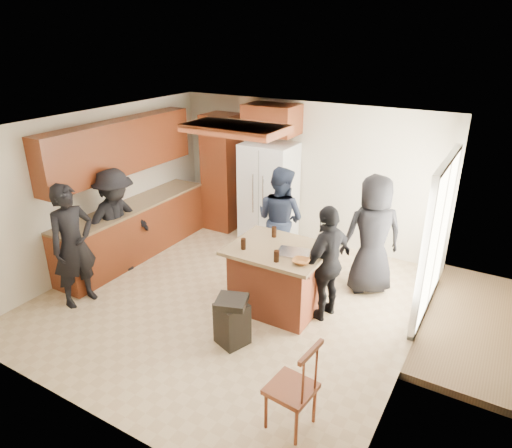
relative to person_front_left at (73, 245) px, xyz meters
The scene contains 12 objects.
person_front_left is the anchor object (origin of this frame).
person_behind_left 3.06m from the person_front_left, 49.70° to the left, with size 0.83×0.51×1.70m, color #191F32.
person_behind_right 4.19m from the person_front_left, 34.70° to the left, with size 0.87×0.57×1.78m, color black.
person_side_right 3.45m from the person_front_left, 24.54° to the left, with size 0.93×0.48×1.59m, color black.
person_counter 0.95m from the person_front_left, 99.27° to the left, with size 1.10×0.51×1.70m, color black.
left_cabinetry 1.55m from the person_front_left, 105.26° to the left, with size 0.64×3.00×2.30m.
back_wall_units 3.37m from the person_front_left, 81.34° to the left, with size 1.80×0.60×2.45m.
refrigerator 3.46m from the person_front_left, 68.22° to the left, with size 0.90×0.76×1.80m.
kitchen_island 2.83m from the person_front_left, 26.78° to the left, with size 1.28×1.03×0.93m.
island_items 2.97m from the person_front_left, 23.09° to the left, with size 0.99×0.72×0.15m.
trash_bin 2.47m from the person_front_left, ahead, with size 0.46×0.46×0.63m.
spindle_chair 3.66m from the person_front_left, ahead, with size 0.46×0.46×0.99m.
Camera 1 is at (3.16, -4.69, 3.59)m, focal length 32.00 mm.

